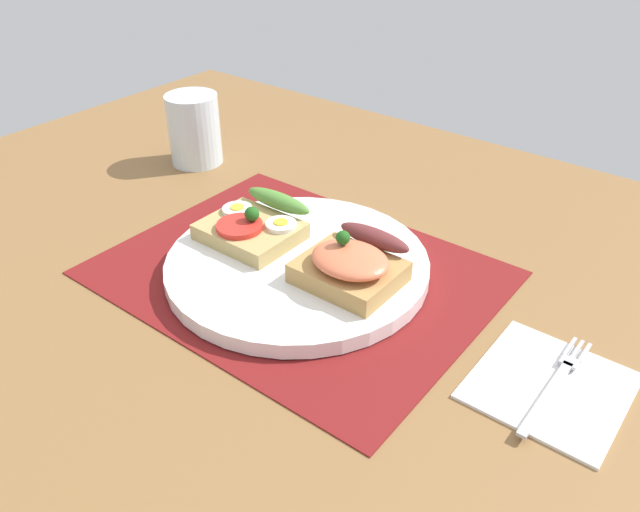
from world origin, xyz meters
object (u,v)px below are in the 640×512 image
Objects in this scene: sandwich_egg_tomato at (255,224)px; sandwich_salmon at (352,264)px; plate at (297,265)px; fork at (557,381)px; drinking_glass at (194,129)px; napkin at (550,385)px.

sandwich_salmon is at bearing -2.71° from sandwich_egg_tomato.
plate reaches higher than fork.
sandwich_egg_tomato is 25.70cm from drinking_glass.
sandwich_salmon reaches higher than plate.
sandwich_salmon is at bearing 179.93° from fork.
sandwich_salmon is (6.73, 0.23, 2.74)cm from plate.
fork is at bearing -1.10° from sandwich_egg_tomato.
plate is at bearing -178.04° from sandwich_salmon.
plate is at bearing -23.95° from drinking_glass.
sandwich_salmon reaches higher than napkin.
sandwich_egg_tomato reaches higher than napkin.
napkin is at bearing -0.18° from plate.
plate is 6.98cm from sandwich_egg_tomato.
sandwich_egg_tomato is 34.30cm from fork.
sandwich_salmon is 0.70× the size of fork.
fork is (34.20, -0.66, -2.50)cm from sandwich_egg_tomato.
drinking_glass is at bearing 166.98° from napkin.
sandwich_salmon is 38.13cm from drinking_glass.
napkin is (27.23, -0.08, -0.80)cm from plate.
sandwich_egg_tomato is 0.73× the size of fork.
sandwich_egg_tomato is at bearing -28.15° from drinking_glass.
sandwich_egg_tomato is 0.82× the size of napkin.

